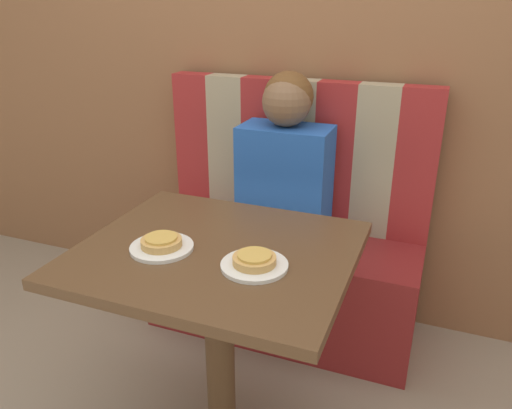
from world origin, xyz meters
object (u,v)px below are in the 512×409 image
(plate_right, at_px, (254,265))
(pizza_left, at_px, (161,242))
(person, at_px, (285,161))
(pizza_right, at_px, (254,259))
(plate_left, at_px, (162,247))

(plate_right, height_order, pizza_left, pizza_left)
(person, height_order, pizza_left, person)
(pizza_left, relative_size, pizza_right, 1.00)
(plate_right, xyz_separation_m, pizza_left, (-0.31, 0.00, 0.02))
(person, distance_m, pizza_right, 0.77)
(pizza_right, bearing_deg, person, 101.60)
(plate_left, bearing_deg, plate_right, 0.00)
(plate_left, bearing_deg, pizza_left, 26.57)
(person, bearing_deg, pizza_right, -78.40)
(plate_right, xyz_separation_m, pizza_right, (-0.00, 0.00, 0.02))
(plate_right, bearing_deg, plate_left, 180.00)
(plate_left, distance_m, pizza_right, 0.31)
(person, bearing_deg, pizza_left, -101.60)
(plate_left, distance_m, plate_right, 0.31)
(person, bearing_deg, plate_right, -78.40)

